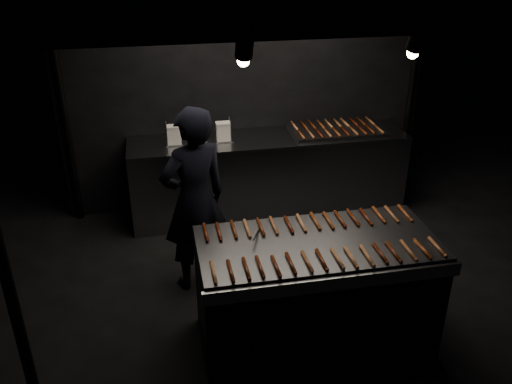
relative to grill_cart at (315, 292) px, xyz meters
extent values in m
plane|color=black|center=(-0.08, 0.97, -0.45)|extent=(80.00, 80.00, 0.00)
cylinder|color=black|center=(-1.98, -0.45, 0.80)|extent=(0.07, 0.07, 2.50)
cylinder|color=black|center=(-1.98, 2.40, 0.80)|extent=(0.07, 0.07, 2.50)
cylinder|color=black|center=(1.82, 2.40, 0.80)|extent=(0.07, 0.07, 2.50)
cube|color=black|center=(-0.08, -0.45, 2.00)|extent=(3.80, 0.05, 0.05)
cube|color=black|center=(-0.08, 2.47, 0.80)|extent=(4.00, 0.06, 2.50)
cylinder|color=black|center=(-0.58, -0.27, 1.90)|extent=(0.10, 0.13, 0.13)
sphere|color=#FFD899|center=(-0.58, -0.24, 1.83)|extent=(0.07, 0.07, 0.07)
cylinder|color=black|center=(0.42, -0.27, 1.90)|extent=(0.10, 0.13, 0.13)
sphere|color=#FFD899|center=(0.42, -0.24, 1.83)|extent=(0.07, 0.07, 0.07)
cube|color=black|center=(0.00, 0.00, -0.03)|extent=(1.74, 0.80, 0.85)
cube|color=gray|center=(0.00, -0.42, 0.38)|extent=(1.78, 0.03, 0.10)
cube|color=#3D3D3F|center=(0.00, 0.00, 0.42)|extent=(1.74, 0.80, 0.05)
cube|color=gray|center=(0.11, 2.12, -0.02)|extent=(3.00, 0.60, 0.86)
cube|color=gray|center=(0.11, 2.12, 0.43)|extent=(3.00, 0.62, 0.04)
cylinder|color=#99999E|center=(-0.97, 2.07, 0.57)|extent=(0.01, 0.01, 0.24)
cylinder|color=#99999E|center=(-0.31, 2.07, 0.57)|extent=(0.01, 0.01, 0.24)
cylinder|color=#99999E|center=(-0.97, 2.17, 0.57)|extent=(0.01, 0.01, 0.24)
cylinder|color=#99999E|center=(-0.31, 2.17, 0.57)|extent=(0.01, 0.01, 0.24)
cube|color=#99999E|center=(-0.64, 2.12, 0.45)|extent=(0.70, 0.14, 0.01)
cube|color=white|center=(-0.90, 2.12, 0.55)|extent=(0.14, 0.10, 0.18)
cube|color=white|center=(-0.90, 2.12, 0.64)|extent=(0.15, 0.11, 0.02)
cube|color=white|center=(-0.64, 2.12, 0.55)|extent=(0.14, 0.10, 0.18)
cube|color=white|center=(-0.64, 2.12, 0.64)|extent=(0.15, 0.11, 0.02)
cube|color=white|center=(-0.39, 2.12, 0.55)|extent=(0.14, 0.10, 0.18)
cube|color=white|center=(-0.39, 2.12, 0.64)|extent=(0.15, 0.11, 0.02)
cube|color=#3D3D3F|center=(0.86, 2.12, 0.47)|extent=(1.01, 0.55, 0.05)
imported|color=black|center=(-0.81, 0.94, 0.38)|extent=(0.71, 0.60, 1.67)
camera|label=1|loc=(-1.09, -3.18, 2.51)|focal=38.00mm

